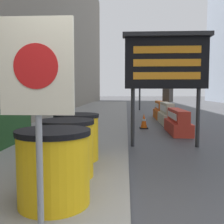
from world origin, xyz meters
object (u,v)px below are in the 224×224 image
at_px(jersey_barrier_orange_far, 160,111).
at_px(traffic_light_near_curb, 140,66).
at_px(traffic_cone_near, 144,121).
at_px(barrel_drum_foreground, 54,167).
at_px(barrel_drum_back, 77,137).
at_px(barrel_drum_middle, 66,148).
at_px(pedestrian_worker, 168,98).
at_px(warning_sign, 37,82).
at_px(jersey_barrier_red_striped, 178,123).
at_px(jersey_barrier_cream, 166,114).
at_px(message_board, 166,63).

xyz_separation_m(jersey_barrier_orange_far, traffic_light_near_curb, (-0.75, 5.40, 2.74)).
distance_m(traffic_cone_near, traffic_light_near_curb, 9.50).
relative_size(barrel_drum_foreground, barrel_drum_back, 1.00).
height_order(barrel_drum_middle, barrel_drum_back, same).
xyz_separation_m(barrel_drum_middle, pedestrian_worker, (2.99, 9.44, 0.48)).
bearing_deg(warning_sign, pedestrian_worker, 75.29).
relative_size(jersey_barrier_red_striped, jersey_barrier_orange_far, 1.10).
xyz_separation_m(jersey_barrier_cream, traffic_light_near_curb, (-0.75, 7.58, 2.73)).
xyz_separation_m(barrel_drum_middle, jersey_barrier_orange_far, (2.63, 9.56, -0.18)).
bearing_deg(message_board, pedestrian_worker, 80.59).
height_order(message_board, traffic_cone_near, message_board).
xyz_separation_m(message_board, traffic_light_near_curb, (-0.01, 12.17, 1.01)).
xyz_separation_m(barrel_drum_back, jersey_barrier_red_striped, (2.66, 3.98, -0.21)).
distance_m(barrel_drum_back, jersey_barrier_cream, 6.95).
xyz_separation_m(barrel_drum_middle, jersey_barrier_red_striped, (2.63, 4.94, -0.21)).
distance_m(warning_sign, jersey_barrier_red_striped, 7.06).
distance_m(traffic_cone_near, pedestrian_worker, 3.89).
relative_size(jersey_barrier_cream, jersey_barrier_orange_far, 1.12).
bearing_deg(message_board, barrel_drum_foreground, -115.82).
distance_m(message_board, traffic_cone_near, 3.64).
bearing_deg(jersey_barrier_red_striped, barrel_drum_middle, -118.04).
bearing_deg(traffic_cone_near, pedestrian_worker, 68.09).
height_order(barrel_drum_middle, jersey_barrier_red_striped, barrel_drum_middle).
xyz_separation_m(barrel_drum_middle, message_board, (1.89, 2.78, 1.55)).
xyz_separation_m(barrel_drum_back, traffic_cone_near, (1.60, 4.94, -0.29)).
relative_size(warning_sign, traffic_cone_near, 3.44).
bearing_deg(jersey_barrier_orange_far, traffic_light_near_curb, 97.90).
height_order(message_board, jersey_barrier_cream, message_board).
height_order(barrel_drum_foreground, barrel_drum_middle, same).
bearing_deg(pedestrian_worker, jersey_barrier_red_striped, 138.35).
distance_m(jersey_barrier_red_striped, jersey_barrier_orange_far, 4.62).
relative_size(traffic_cone_near, pedestrian_worker, 0.32).
height_order(barrel_drum_foreground, jersey_barrier_orange_far, barrel_drum_foreground).
bearing_deg(warning_sign, jersey_barrier_cream, 74.23).
bearing_deg(traffic_cone_near, jersey_barrier_cream, 54.34).
relative_size(barrel_drum_foreground, barrel_drum_middle, 1.00).
bearing_deg(barrel_drum_back, message_board, 43.55).
distance_m(barrel_drum_foreground, traffic_light_near_curb, 16.23).
distance_m(warning_sign, traffic_light_near_curb, 16.68).
height_order(barrel_drum_middle, traffic_light_near_curb, traffic_light_near_curb).
relative_size(barrel_drum_foreground, message_board, 0.30).
height_order(barrel_drum_middle, warning_sign, warning_sign).
bearing_deg(traffic_light_near_curb, message_board, -89.95).
distance_m(barrel_drum_foreground, traffic_cone_near, 7.03).
distance_m(jersey_barrier_orange_far, traffic_light_near_curb, 6.10).
bearing_deg(barrel_drum_back, barrel_drum_foreground, -86.92).
bearing_deg(traffic_cone_near, message_board, -84.12).
relative_size(message_board, jersey_barrier_orange_far, 1.56).
height_order(barrel_drum_back, traffic_light_near_curb, traffic_light_near_curb).
bearing_deg(barrel_drum_middle, traffic_light_near_curb, 82.83).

